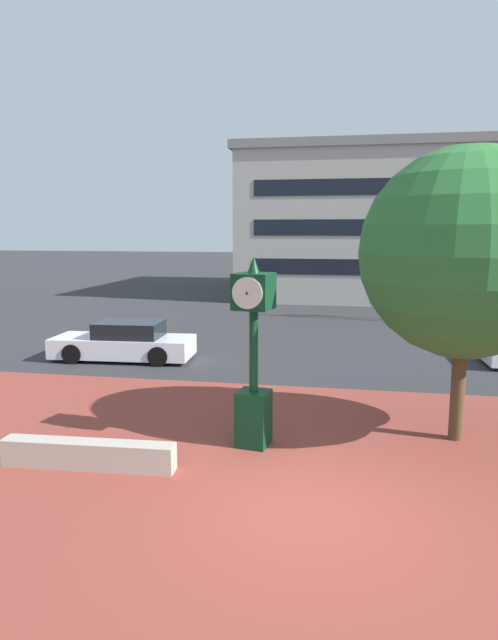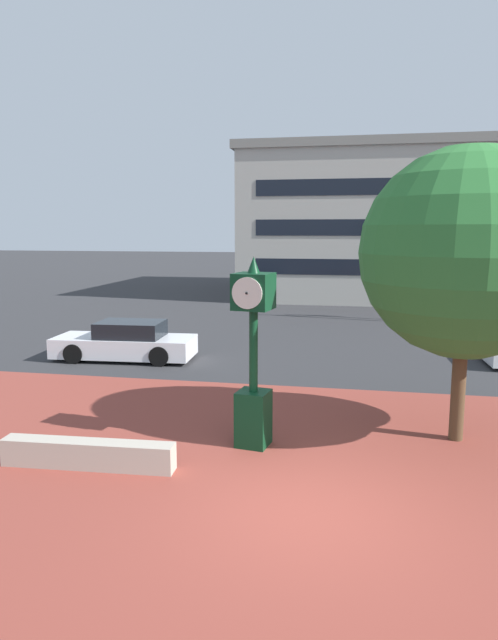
% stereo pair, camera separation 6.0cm
% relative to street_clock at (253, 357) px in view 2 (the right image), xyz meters
% --- Properties ---
extents(ground_plane, '(200.00, 200.00, 0.00)m').
position_rel_street_clock_xyz_m(ground_plane, '(1.29, -2.54, -1.81)').
color(ground_plane, '#2D2D30').
extents(plaza_brick_paving, '(44.00, 11.00, 0.01)m').
position_rel_street_clock_xyz_m(plaza_brick_paving, '(1.29, -1.04, -1.80)').
color(plaza_brick_paving, brown).
rests_on(plaza_brick_paving, ground).
extents(planter_wall, '(3.22, 0.56, 0.50)m').
position_rel_street_clock_xyz_m(planter_wall, '(-2.75, -1.63, -1.56)').
color(planter_wall, '#ADA393').
rests_on(planter_wall, ground).
extents(street_clock, '(0.80, 0.85, 3.78)m').
position_rel_street_clock_xyz_m(street_clock, '(0.00, 0.00, 0.00)').
color(street_clock, '#0C381E').
rests_on(street_clock, ground).
extents(plaza_tree, '(4.48, 4.17, 5.90)m').
position_rel_street_clock_xyz_m(plaza_tree, '(4.26, 1.24, 1.92)').
color(plaza_tree, '#4C3823').
rests_on(plaza_tree, ground).
extents(car_street_mid, '(4.69, 2.04, 1.28)m').
position_rel_street_clock_xyz_m(car_street_mid, '(-5.55, 6.75, -1.23)').
color(car_street_mid, silver).
rests_on(car_street_mid, ground).
extents(civic_building, '(25.15, 15.74, 9.30)m').
position_rel_street_clock_xyz_m(civic_building, '(7.24, 29.38, 2.85)').
color(civic_building, '#B2ADA3').
rests_on(civic_building, ground).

